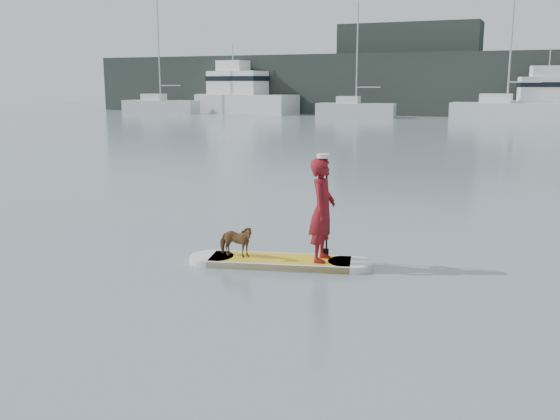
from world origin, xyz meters
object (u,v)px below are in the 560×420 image
at_px(sailboat_a, 160,106).
at_px(sailboat_c, 355,109).
at_px(dog, 236,241).
at_px(paddler, 322,210).
at_px(sailboat_d, 505,110).
at_px(paddleboard, 280,262).
at_px(motor_yacht_b, 242,94).
at_px(motor_yacht_a, 560,101).

bearing_deg(sailboat_a, sailboat_c, -4.99).
bearing_deg(sailboat_c, dog, -82.11).
height_order(dog, sailboat_c, sailboat_c).
height_order(paddler, dog, paddler).
bearing_deg(sailboat_d, sailboat_c, 179.48).
distance_m(sailboat_a, sailboat_c, 21.04).
relative_size(dog, sailboat_d, 0.05).
bearing_deg(paddleboard, dog, 180.00).
bearing_deg(motor_yacht_b, dog, -55.31).
bearing_deg(motor_yacht_a, sailboat_a, 173.31).
xyz_separation_m(paddler, sailboat_c, (-13.09, 46.41, -0.26)).
bearing_deg(paddler, sailboat_a, 30.19).
height_order(dog, motor_yacht_b, motor_yacht_b).
bearing_deg(motor_yacht_b, sailboat_a, -147.86).
relative_size(paddler, dog, 2.63).
xyz_separation_m(paddleboard, paddler, (0.72, 0.19, 0.96)).
bearing_deg(dog, sailboat_c, 11.45).
xyz_separation_m(paddler, motor_yacht_b, (-26.25, 49.40, 0.99)).
bearing_deg(motor_yacht_a, sailboat_d, -162.74).
xyz_separation_m(paddler, dog, (-1.50, -0.39, -0.61)).
xyz_separation_m(sailboat_d, motor_yacht_a, (4.13, 2.14, 0.74)).
distance_m(paddler, sailboat_c, 48.22).
relative_size(paddleboard, motor_yacht_a, 0.31).
bearing_deg(sailboat_d, paddler, -89.17).
xyz_separation_m(paddleboard, sailboat_d, (0.80, 46.26, 0.89)).
distance_m(paddleboard, sailboat_c, 48.21).
distance_m(paddler, motor_yacht_b, 55.95).
bearing_deg(paddleboard, motor_yacht_a, 69.58).
bearing_deg(motor_yacht_a, paddleboard, -105.95).
distance_m(sailboat_c, motor_yacht_b, 13.55).
bearing_deg(dog, motor_yacht_a, -9.16).
bearing_deg(paddleboard, sailboat_a, 111.32).
height_order(sailboat_d, motor_yacht_a, sailboat_d).
height_order(paddleboard, motor_yacht_a, motor_yacht_a).
relative_size(paddleboard, sailboat_d, 0.24).
height_order(paddler, sailboat_c, sailboat_c).
bearing_deg(sailboat_c, sailboat_d, -7.47).
bearing_deg(sailboat_c, paddleboard, -81.16).
height_order(sailboat_a, motor_yacht_b, sailboat_a).
height_order(dog, sailboat_a, sailboat_a).
bearing_deg(paddler, sailboat_d, -6.53).
xyz_separation_m(sailboat_a, motor_yacht_b, (7.87, 3.49, 1.22)).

